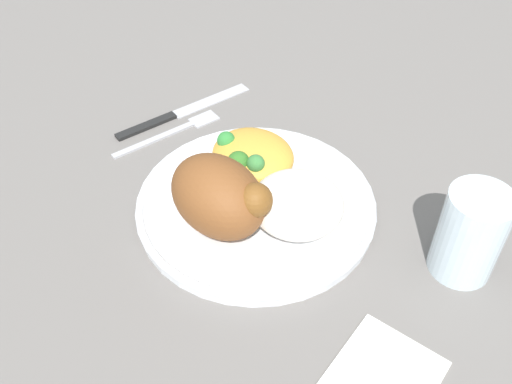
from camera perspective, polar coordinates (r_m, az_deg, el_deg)
ground_plane at (r=0.60m, az=-0.00°, el=-1.85°), size 2.00×2.00×0.00m
plate at (r=0.59m, az=-0.00°, el=-1.25°), size 0.25×0.25×0.02m
roasted_chicken at (r=0.54m, az=-3.97°, el=-0.18°), size 0.11×0.08×0.07m
rice_pile at (r=0.55m, az=4.17°, el=-1.20°), size 0.09×0.09×0.04m
mac_cheese_with_broccoli at (r=0.61m, az=-0.48°, el=3.69°), size 0.09×0.08×0.04m
fork at (r=0.70m, az=-8.31°, el=6.05°), size 0.03×0.14×0.01m
knife at (r=0.73m, az=-8.25°, el=7.70°), size 0.04×0.19×0.01m
water_glass at (r=0.55m, az=20.63°, el=-3.95°), size 0.06×0.06×0.09m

